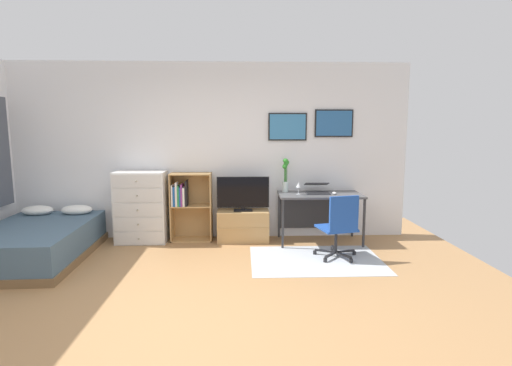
{
  "coord_description": "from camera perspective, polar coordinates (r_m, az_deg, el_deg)",
  "views": [
    {
      "loc": [
        0.49,
        -3.67,
        1.71
      ],
      "look_at": [
        0.67,
        1.5,
        0.98
      ],
      "focal_mm": 27.49,
      "sensor_mm": 36.0,
      "label": 1
    }
  ],
  "objects": [
    {
      "name": "ground_plane",
      "position": [
        4.08,
        -9.14,
        -16.92
      ],
      "size": [
        7.2,
        7.2,
        0.0
      ],
      "primitive_type": "plane",
      "color": "#A87A4C"
    },
    {
      "name": "desk",
      "position": [
        6.02,
        9.13,
        -2.64
      ],
      "size": [
        1.23,
        0.64,
        0.74
      ],
      "color": "#4C4C4F",
      "rests_on": "ground_plane"
    },
    {
      "name": "dresser",
      "position": [
        6.13,
        -16.33,
        -3.38
      ],
      "size": [
        0.74,
        0.46,
        1.07
      ],
      "color": "silver",
      "rests_on": "ground_plane"
    },
    {
      "name": "area_rug",
      "position": [
        5.27,
        8.72,
        -10.98
      ],
      "size": [
        1.7,
        1.2,
        0.01
      ],
      "primitive_type": "cube",
      "color": "#B2B7BC",
      "rests_on": "ground_plane"
    },
    {
      "name": "wine_glass",
      "position": [
        5.79,
        6.2,
        -0.35
      ],
      "size": [
        0.07,
        0.07,
        0.18
      ],
      "color": "silver",
      "rests_on": "desk"
    },
    {
      "name": "laptop",
      "position": [
        5.99,
        8.89,
        -0.83
      ],
      "size": [
        0.37,
        0.39,
        0.16
      ],
      "rotation": [
        0.0,
        0.0,
        -0.03
      ],
      "color": "#333338",
      "rests_on": "desk"
    },
    {
      "name": "television",
      "position": [
        5.9,
        -1.91,
        -1.61
      ],
      "size": [
        0.79,
        0.16,
        0.52
      ],
      "color": "black",
      "rests_on": "tv_stand"
    },
    {
      "name": "computer_mouse",
      "position": [
        5.92,
        11.33,
        -1.44
      ],
      "size": [
        0.06,
        0.1,
        0.03
      ],
      "primitive_type": "ellipsoid",
      "color": "silver",
      "rests_on": "desk"
    },
    {
      "name": "office_chair",
      "position": [
        5.24,
        12.05,
        -6.01
      ],
      "size": [
        0.58,
        0.57,
        0.86
      ],
      "rotation": [
        0.0,
        0.0,
        0.23
      ],
      "color": "#232326",
      "rests_on": "ground_plane"
    },
    {
      "name": "tv_stand",
      "position": [
        6.02,
        -1.88,
        -6.21
      ],
      "size": [
        0.78,
        0.41,
        0.47
      ],
      "color": "tan",
      "rests_on": "ground_plane"
    },
    {
      "name": "bamboo_vase",
      "position": [
        5.98,
        4.31,
        1.39
      ],
      "size": [
        0.1,
        0.1,
        0.52
      ],
      "color": "silver",
      "rests_on": "desk"
    },
    {
      "name": "bookshelf",
      "position": [
        6.06,
        -9.89,
        -2.87
      ],
      "size": [
        0.62,
        0.3,
        1.04
      ],
      "color": "tan",
      "rests_on": "ground_plane"
    },
    {
      "name": "bed",
      "position": [
        5.93,
        -29.37,
        -7.48
      ],
      "size": [
        1.35,
        1.99,
        0.58
      ],
      "rotation": [
        0.0,
        0.0,
        0.04
      ],
      "color": "brown",
      "rests_on": "ground_plane"
    },
    {
      "name": "wall_back_with_posters",
      "position": [
        6.13,
        -6.44,
        4.62
      ],
      "size": [
        6.12,
        0.09,
        2.7
      ],
      "color": "white",
      "rests_on": "ground_plane"
    }
  ]
}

